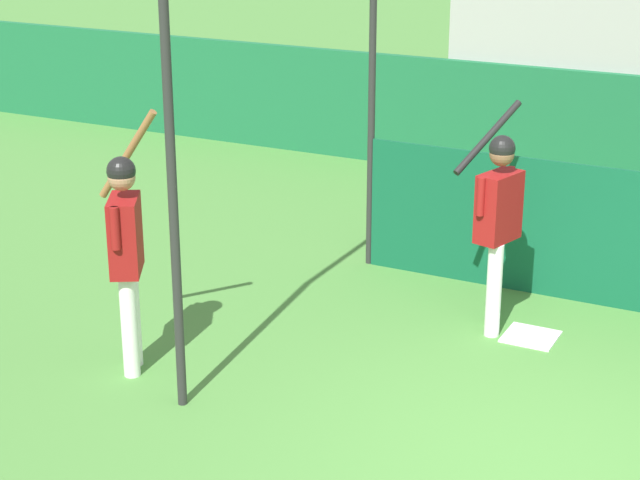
{
  "coord_description": "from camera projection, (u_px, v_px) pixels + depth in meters",
  "views": [
    {
      "loc": [
        1.54,
        -6.19,
        3.86
      ],
      "look_at": [
        -2.17,
        1.05,
        0.97
      ],
      "focal_mm": 60.0,
      "sensor_mm": 36.0,
      "label": 1
    }
  ],
  "objects": [
    {
      "name": "ground_plane",
      "position": [
        537.0,
        473.0,
        7.15
      ],
      "size": [
        60.0,
        60.0,
        0.0
      ],
      "primitive_type": "plane",
      "color": "#477F38"
    },
    {
      "name": "batting_cage",
      "position": [
        564.0,
        184.0,
        9.08
      ],
      "size": [
        4.2,
        3.44,
        3.16
      ],
      "color": "#282828",
      "rests_on": "ground"
    },
    {
      "name": "home_plate",
      "position": [
        531.0,
        336.0,
        9.17
      ],
      "size": [
        0.44,
        0.44,
        0.02
      ],
      "color": "white",
      "rests_on": "ground"
    },
    {
      "name": "player_batter",
      "position": [
        498.0,
        215.0,
        8.98
      ],
      "size": [
        0.58,
        0.93,
        1.91
      ],
      "rotation": [
        0.0,
        0.0,
        1.31
      ],
      "color": "white",
      "rests_on": "ground"
    },
    {
      "name": "player_waiting",
      "position": [
        126.0,
        244.0,
        8.25
      ],
      "size": [
        0.66,
        0.64,
        2.07
      ],
      "rotation": [
        0.0,
        0.0,
        2.1
      ],
      "color": "white",
      "rests_on": "ground"
    }
  ]
}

